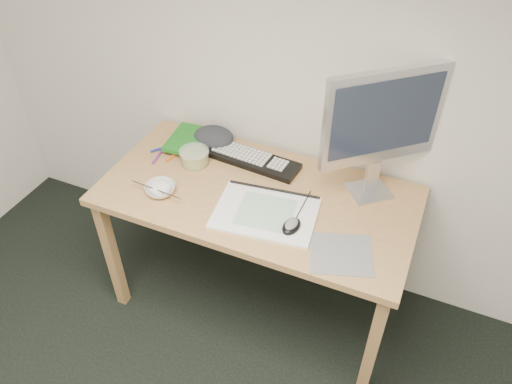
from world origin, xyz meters
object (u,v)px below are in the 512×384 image
Objects in this scene: desk at (257,207)px; sketchpad at (266,213)px; keyboard at (254,160)px; rice_bowl at (160,189)px; monitor at (382,121)px.

desk is 0.17m from sketchpad.
rice_bowl is at bearing -123.43° from keyboard.
sketchpad is (0.09, -0.11, 0.09)m from desk.
keyboard is at bearing 114.05° from sketchpad.
sketchpad is 0.72× the size of monitor.
monitor is at bearing 23.94° from rice_bowl.
keyboard reaches higher than sketchpad.
rice_bowl reaches higher than desk.
monitor is at bearing 5.55° from keyboard.
keyboard is (-0.10, 0.20, 0.10)m from desk.
desk is 0.67m from monitor.
desk is at bearing 163.27° from monitor.
rice_bowl reaches higher than sketchpad.
sketchpad is at bearing -51.80° from desk.
rice_bowl is at bearing -156.64° from desk.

